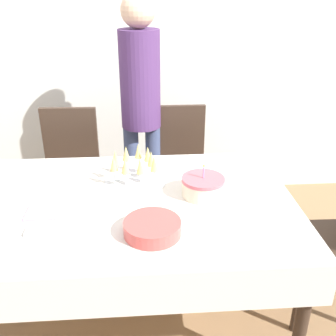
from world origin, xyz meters
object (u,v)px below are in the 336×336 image
plate_stack_main (152,228)px  dining_chair_far_right (179,167)px  champagne_tray (135,167)px  birthday_cake (203,186)px  person_standing (141,97)px  dining_chair_far_left (70,170)px

plate_stack_main → dining_chair_far_right: bearing=78.9°
champagne_tray → plate_stack_main: champagne_tray is taller
dining_chair_far_right → birthday_cake: (0.04, -0.85, 0.29)m
champagne_tray → plate_stack_main: (0.08, -0.51, -0.06)m
champagne_tray → person_standing: bearing=86.9°
birthday_cake → champagne_tray: champagne_tray is taller
dining_chair_far_left → champagne_tray: bearing=-54.2°
dining_chair_far_right → plate_stack_main: (-0.23, -1.18, 0.27)m
dining_chair_far_left → plate_stack_main: 1.34m
plate_stack_main → dining_chair_far_left: bearing=115.5°
dining_chair_far_left → dining_chair_far_right: bearing=0.0°
dining_chair_far_right → dining_chair_far_left: bearing=-180.0°
dining_chair_far_right → plate_stack_main: dining_chair_far_right is taller
dining_chair_far_left → plate_stack_main: (0.56, -1.18, 0.27)m
dining_chair_far_left → plate_stack_main: dining_chair_far_left is taller
dining_chair_far_right → plate_stack_main: bearing=-101.1°
birthday_cake → dining_chair_far_left: bearing=134.5°
birthday_cake → person_standing: (-0.31, 0.93, 0.22)m
dining_chair_far_left → birthday_cake: size_ratio=4.40×
dining_chair_far_right → champagne_tray: (-0.31, -0.67, 0.33)m
champagne_tray → plate_stack_main: 0.52m
dining_chair_far_right → plate_stack_main: size_ratio=3.84×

